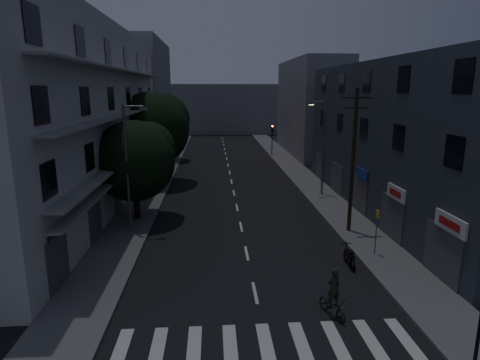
{
  "coord_description": "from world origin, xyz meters",
  "views": [
    {
      "loc": [
        -1.82,
        -14.58,
        9.06
      ],
      "look_at": [
        0.0,
        12.0,
        3.0
      ],
      "focal_mm": 30.0,
      "sensor_mm": 36.0,
      "label": 1
    }
  ],
  "objects": [
    {
      "name": "sidewalk_left",
      "position": [
        -7.5,
        25.0,
        0.07
      ],
      "size": [
        3.0,
        90.0,
        0.15
      ],
      "primitive_type": "cube",
      "color": "#565659",
      "rests_on": "ground"
    },
    {
      "name": "lane_markings",
      "position": [
        0.0,
        31.25,
        0.01
      ],
      "size": [
        0.15,
        60.5,
        0.01
      ],
      "color": "beige",
      "rests_on": "ground"
    },
    {
      "name": "street_lamp_left_far",
      "position": [
        -6.97,
        29.67,
        4.6
      ],
      "size": [
        1.51,
        0.25,
        8.0
      ],
      "color": "#5B5E62",
      "rests_on": "sidewalk_left"
    },
    {
      "name": "tree_mid",
      "position": [
        -7.49,
        24.13,
        5.6
      ],
      "size": [
        7.08,
        7.08,
        8.72
      ],
      "color": "black",
      "rests_on": "sidewalk_left"
    },
    {
      "name": "building_far_end",
      "position": [
        0.0,
        70.0,
        5.0
      ],
      "size": [
        24.0,
        8.0,
        10.0
      ],
      "primitive_type": "cube",
      "color": "slate",
      "rests_on": "ground"
    },
    {
      "name": "street_lamp_left_near",
      "position": [
        -7.05,
        10.29,
        4.6
      ],
      "size": [
        1.51,
        0.25,
        8.0
      ],
      "color": "#575A5E",
      "rests_on": "sidewalk_left"
    },
    {
      "name": "tree_far",
      "position": [
        -7.6,
        36.92,
        4.0
      ],
      "size": [
        4.97,
        4.97,
        6.14
      ],
      "color": "black",
      "rests_on": "sidewalk_left"
    },
    {
      "name": "cyclist",
      "position": [
        2.94,
        -0.13,
        0.72
      ],
      "size": [
        1.15,
        1.77,
        2.13
      ],
      "rotation": [
        0.0,
        0.0,
        0.37
      ],
      "color": "black",
      "rests_on": "ground"
    },
    {
      "name": "building_far_right",
      "position": [
        12.0,
        42.0,
        6.5
      ],
      "size": [
        6.0,
        20.0,
        13.0
      ],
      "primitive_type": "cube",
      "color": "slate",
      "rests_on": "ground"
    },
    {
      "name": "traffic_signal_far_right",
      "position": [
        6.32,
        39.74,
        3.1
      ],
      "size": [
        0.28,
        0.37,
        4.1
      ],
      "color": "black",
      "rests_on": "sidewalk_right"
    },
    {
      "name": "utility_pole",
      "position": [
        6.87,
        9.43,
        4.87
      ],
      "size": [
        1.8,
        0.24,
        9.0
      ],
      "color": "black",
      "rests_on": "sidewalk_right"
    },
    {
      "name": "sidewalk_right",
      "position": [
        7.5,
        25.0,
        0.07
      ],
      "size": [
        3.0,
        90.0,
        0.15
      ],
      "primitive_type": "cube",
      "color": "#565659",
      "rests_on": "ground"
    },
    {
      "name": "traffic_signal_far_left",
      "position": [
        -6.4,
        38.58,
        3.1
      ],
      "size": [
        0.28,
        0.37,
        4.1
      ],
      "color": "black",
      "rests_on": "sidewalk_left"
    },
    {
      "name": "bus_stop_sign",
      "position": [
        7.04,
        5.6,
        1.89
      ],
      "size": [
        0.06,
        0.35,
        2.52
      ],
      "color": "#595B60",
      "rests_on": "sidewalk_right"
    },
    {
      "name": "building_left",
      "position": [
        -11.98,
        18.0,
        6.99
      ],
      "size": [
        7.0,
        36.0,
        14.0
      ],
      "color": "#B6B5B0",
      "rests_on": "ground"
    },
    {
      "name": "ground",
      "position": [
        0.0,
        25.0,
        0.0
      ],
      "size": [
        160.0,
        160.0,
        0.0
      ],
      "primitive_type": "plane",
      "color": "black",
      "rests_on": "ground"
    },
    {
      "name": "street_lamp_right",
      "position": [
        7.46,
        18.62,
        4.6
      ],
      "size": [
        1.51,
        0.25,
        8.0
      ],
      "color": "#5A5E62",
      "rests_on": "sidewalk_right"
    },
    {
      "name": "motorcycle",
      "position": [
        5.22,
        4.5,
        0.46
      ],
      "size": [
        0.53,
        1.82,
        1.17
      ],
      "rotation": [
        0.0,
        0.0,
        -0.03
      ],
      "color": "black",
      "rests_on": "ground"
    },
    {
      "name": "tree_near",
      "position": [
        -7.16,
        13.0,
        4.45
      ],
      "size": [
        5.58,
        5.58,
        6.88
      ],
      "color": "black",
      "rests_on": "sidewalk_left"
    },
    {
      "name": "building_right",
      "position": [
        11.99,
        14.0,
        5.5
      ],
      "size": [
        6.19,
        28.0,
        11.0
      ],
      "color": "#2B313B",
      "rests_on": "ground"
    },
    {
      "name": "building_far_left",
      "position": [
        -12.0,
        48.0,
        8.0
      ],
      "size": [
        6.0,
        20.0,
        16.0
      ],
      "primitive_type": "cube",
      "color": "slate",
      "rests_on": "ground"
    },
    {
      "name": "crosswalk",
      "position": [
        -0.0,
        -2.0,
        0.0
      ],
      "size": [
        10.9,
        3.0,
        0.01
      ],
      "color": "beige",
      "rests_on": "ground"
    }
  ]
}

